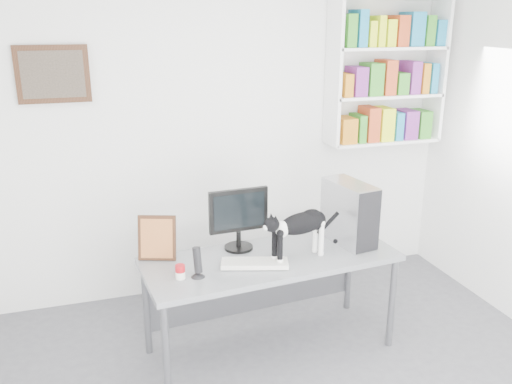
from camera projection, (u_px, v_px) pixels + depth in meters
room at (325, 215)px, 2.71m from camera, size 4.01×4.01×2.70m
bookshelf at (387, 72)px, 4.64m from camera, size 1.03×0.28×1.24m
wall_art at (53, 74)px, 3.96m from camera, size 0.52×0.04×0.42m
desk at (271, 304)px, 3.83m from camera, size 1.80×0.83×0.73m
monitor at (238, 219)px, 3.79m from camera, size 0.44×0.23×0.45m
keyboard at (255, 263)px, 3.59m from camera, size 0.47×0.29×0.03m
pc_tower at (349, 212)px, 3.91m from camera, size 0.27×0.48×0.45m
speaker at (197, 262)px, 3.40m from camera, size 0.11×0.11×0.21m
leaning_print at (157, 237)px, 3.64m from camera, size 0.28×0.18×0.32m
soup_can at (180, 272)px, 3.40m from camera, size 0.07×0.07×0.09m
cat at (300, 235)px, 3.64m from camera, size 0.58×0.29×0.34m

